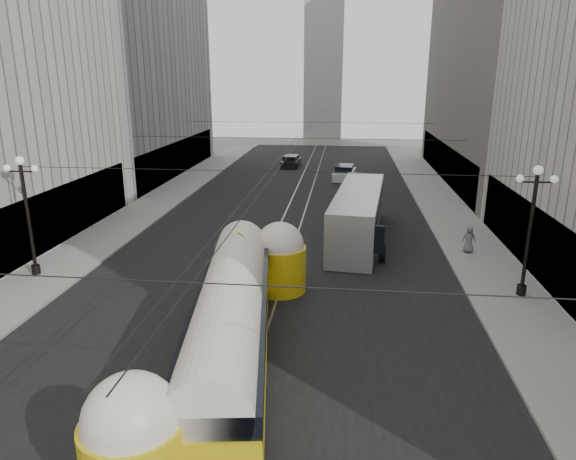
# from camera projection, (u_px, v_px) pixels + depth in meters

# --- Properties ---
(road) EXTENTS (20.00, 85.00, 0.02)m
(road) POSITION_uv_depth(u_px,v_px,m) (294.00, 215.00, 40.29)
(road) COLOR black
(road) RESTS_ON ground
(sidewalk_left) EXTENTS (4.00, 72.00, 0.15)m
(sidewalk_left) POSITION_uv_depth(u_px,v_px,m) (162.00, 200.00, 44.88)
(sidewalk_left) COLOR gray
(sidewalk_left) RESTS_ON ground
(sidewalk_right) EXTENTS (4.00, 72.00, 0.15)m
(sidewalk_right) POSITION_uv_depth(u_px,v_px,m) (443.00, 207.00, 42.33)
(sidewalk_right) COLOR gray
(sidewalk_right) RESTS_ON ground
(rail_left) EXTENTS (0.12, 85.00, 0.04)m
(rail_left) POSITION_uv_depth(u_px,v_px,m) (285.00, 214.00, 40.37)
(rail_left) COLOR gray
(rail_left) RESTS_ON ground
(rail_right) EXTENTS (0.12, 85.00, 0.04)m
(rail_right) POSITION_uv_depth(u_px,v_px,m) (304.00, 215.00, 40.21)
(rail_right) COLOR gray
(rail_right) RESTS_ON ground
(building_left_far) EXTENTS (12.60, 28.60, 28.60)m
(building_left_far) POSITION_uv_depth(u_px,v_px,m) (118.00, 37.00, 53.07)
(building_left_far) COLOR #999999
(building_left_far) RESTS_ON ground
(building_right_far) EXTENTS (12.60, 32.60, 32.60)m
(building_right_far) POSITION_uv_depth(u_px,v_px,m) (522.00, 11.00, 48.25)
(building_right_far) COLOR #514C47
(building_right_far) RESTS_ON ground
(distant_tower) EXTENTS (6.00, 6.00, 31.36)m
(distant_tower) POSITION_uv_depth(u_px,v_px,m) (324.00, 47.00, 81.23)
(distant_tower) COLOR #B2AFA8
(distant_tower) RESTS_ON ground
(lamppost_left_mid) EXTENTS (1.86, 0.44, 6.37)m
(lamppost_left_mid) POSITION_uv_depth(u_px,v_px,m) (27.00, 209.00, 26.75)
(lamppost_left_mid) COLOR black
(lamppost_left_mid) RESTS_ON sidewalk_left
(lamppost_right_mid) EXTENTS (1.86, 0.44, 6.37)m
(lamppost_right_mid) POSITION_uv_depth(u_px,v_px,m) (531.00, 224.00, 24.08)
(lamppost_right_mid) COLOR black
(lamppost_right_mid) RESTS_ON sidewalk_right
(catenary) EXTENTS (25.00, 72.00, 0.23)m
(catenary) POSITION_uv_depth(u_px,v_px,m) (295.00, 141.00, 37.63)
(catenary) COLOR black
(catenary) RESTS_ON ground
(streetcar) EXTENTS (4.51, 16.36, 3.62)m
(streetcar) POSITION_uv_depth(u_px,v_px,m) (231.00, 318.00, 19.07)
(streetcar) COLOR gold
(streetcar) RESTS_ON ground
(city_bus) EXTENTS (3.99, 13.18, 3.29)m
(city_bus) POSITION_uv_depth(u_px,v_px,m) (358.00, 213.00, 33.75)
(city_bus) COLOR #AEB0B4
(city_bus) RESTS_ON ground
(sedan_white_far) EXTENTS (2.48, 5.01, 1.53)m
(sedan_white_far) POSITION_uv_depth(u_px,v_px,m) (344.00, 173.00, 53.83)
(sedan_white_far) COLOR silver
(sedan_white_far) RESTS_ON ground
(sedan_dark_far) EXTENTS (2.16, 4.42, 1.35)m
(sedan_dark_far) POSITION_uv_depth(u_px,v_px,m) (291.00, 162.00, 61.59)
(sedan_dark_far) COLOR black
(sedan_dark_far) RESTS_ON ground
(pedestrian_sidewalk_right) EXTENTS (0.90, 0.69, 1.63)m
(pedestrian_sidewalk_right) POSITION_uv_depth(u_px,v_px,m) (469.00, 239.00, 30.96)
(pedestrian_sidewalk_right) COLOR slate
(pedestrian_sidewalk_right) RESTS_ON sidewalk_right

